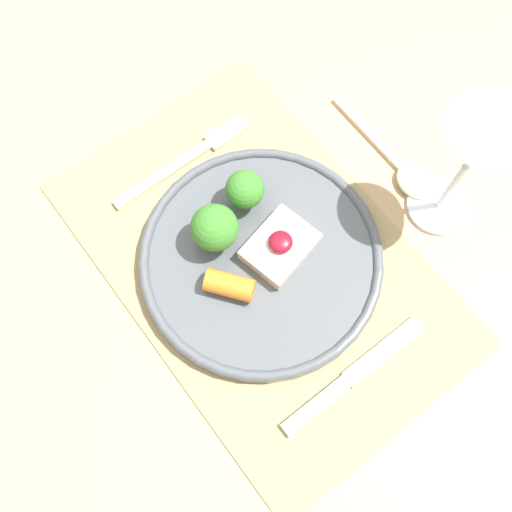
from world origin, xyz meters
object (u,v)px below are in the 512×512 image
object	(u,v)px
dinner_plate	(254,254)
spoon	(407,172)
fork	(191,156)
knife	(345,383)
wine_glass_near	(476,152)

from	to	relation	value
dinner_plate	spoon	world-z (taller)	dinner_plate
fork	spoon	xyz separation A→B (m)	(0.18, 0.20, 0.00)
knife	fork	bearing A→B (deg)	173.67
knife	spoon	size ratio (longest dim) A/B	1.08
knife	spoon	world-z (taller)	spoon
dinner_plate	spoon	size ratio (longest dim) A/B	1.58
spoon	fork	bearing A→B (deg)	-135.55
knife	spoon	distance (m)	0.27
fork	dinner_plate	bearing A→B (deg)	-6.20
dinner_plate	fork	world-z (taller)	dinner_plate
fork	wine_glass_near	size ratio (longest dim) A/B	1.08
knife	wine_glass_near	size ratio (longest dim) A/B	1.08
knife	spoon	bearing A→B (deg)	122.08
spoon	knife	bearing A→B (deg)	-59.97
dinner_plate	wine_glass_near	distance (m)	0.26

